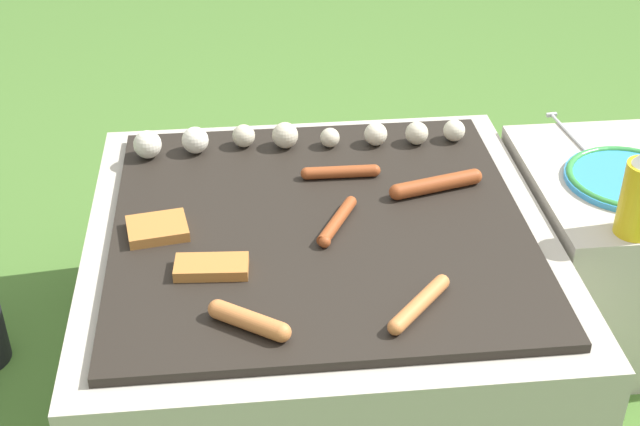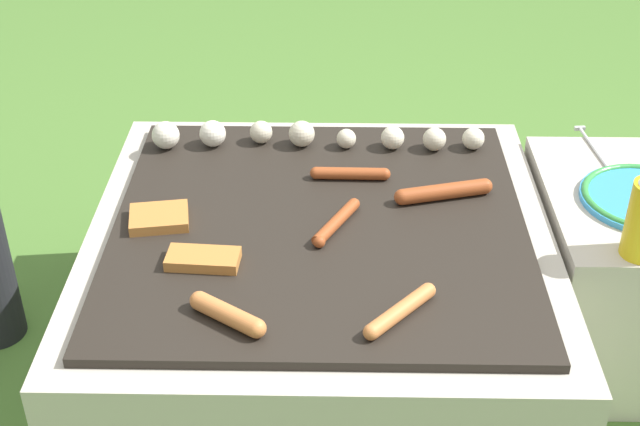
# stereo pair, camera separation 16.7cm
# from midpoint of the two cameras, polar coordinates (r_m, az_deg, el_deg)

# --- Properties ---
(ground_plane) EXTENTS (14.00, 14.00, 0.00)m
(ground_plane) POSITION_cam_midpoint_polar(r_m,az_deg,el_deg) (1.92, -2.53, -10.16)
(ground_plane) COLOR #47702D
(grill) EXTENTS (0.88, 0.88, 0.38)m
(grill) POSITION_cam_midpoint_polar(r_m,az_deg,el_deg) (1.79, -2.68, -5.78)
(grill) COLOR #B2AA9E
(grill) RESTS_ON ground_plane
(side_ledge) EXTENTS (0.37, 0.48, 0.38)m
(side_ledge) POSITION_cam_midpoint_polar(r_m,az_deg,el_deg) (2.00, 15.61, -2.45)
(side_ledge) COLOR #B2AA9E
(side_ledge) RESTS_ON ground_plane
(sausage_front_center) EXTENTS (0.16, 0.03, 0.03)m
(sausage_front_center) POSITION_cam_midpoint_polar(r_m,az_deg,el_deg) (1.81, -1.30, 2.56)
(sausage_front_center) COLOR #93421E
(sausage_front_center) RESTS_ON grill
(sausage_mid_right) EXTENTS (0.09, 0.15, 0.02)m
(sausage_mid_right) POSITION_cam_midpoint_polar(r_m,az_deg,el_deg) (1.66, -1.78, -0.62)
(sausage_mid_right) COLOR #93421E
(sausage_mid_right) RESTS_ON grill
(sausage_front_left) EXTENTS (0.12, 0.13, 0.03)m
(sausage_front_left) POSITION_cam_midpoint_polar(r_m,az_deg,el_deg) (1.46, 3.13, -5.95)
(sausage_front_left) COLOR #C6753D
(sausage_front_left) RESTS_ON grill
(sausage_back_right) EXTENTS (0.20, 0.08, 0.03)m
(sausage_back_right) POSITION_cam_midpoint_polar(r_m,az_deg,el_deg) (1.77, 4.79, 1.77)
(sausage_back_right) COLOR #93421E
(sausage_back_right) RESTS_ON grill
(sausage_back_center) EXTENTS (0.13, 0.10, 0.03)m
(sausage_back_center) POSITION_cam_midpoint_polar(r_m,az_deg,el_deg) (1.44, -7.92, -6.96)
(sausage_back_center) COLOR #C6753D
(sausage_back_center) RESTS_ON grill
(bread_slice_center) EXTENTS (0.13, 0.07, 0.02)m
(bread_slice_center) POSITION_cam_midpoint_polar(r_m,az_deg,el_deg) (1.57, -10.01, -3.53)
(bread_slice_center) COLOR #B27033
(bread_slice_center) RESTS_ON grill
(bread_slice_left) EXTENTS (0.12, 0.10, 0.02)m
(bread_slice_left) POSITION_cam_midpoint_polar(r_m,az_deg,el_deg) (1.69, -13.18, -1.07)
(bread_slice_left) COLOR #B27033
(bread_slice_left) RESTS_ON grill
(mushroom_row) EXTENTS (0.71, 0.08, 0.06)m
(mushroom_row) POSITION_cam_midpoint_polar(r_m,az_deg,el_deg) (1.92, -4.73, 4.79)
(mushroom_row) COLOR silver
(mushroom_row) RESTS_ON grill
(plate_colorful) EXTENTS (0.25, 0.25, 0.02)m
(plate_colorful) POSITION_cam_midpoint_polar(r_m,az_deg,el_deg) (1.88, 16.74, 2.07)
(plate_colorful) COLOR #338CCC
(plate_colorful) RESTS_ON side_ledge
(fork_utensil) EXTENTS (0.04, 0.22, 0.01)m
(fork_utensil) POSITION_cam_midpoint_polar(r_m,az_deg,el_deg) (2.03, 13.43, 4.90)
(fork_utensil) COLOR silver
(fork_utensil) RESTS_ON side_ledge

